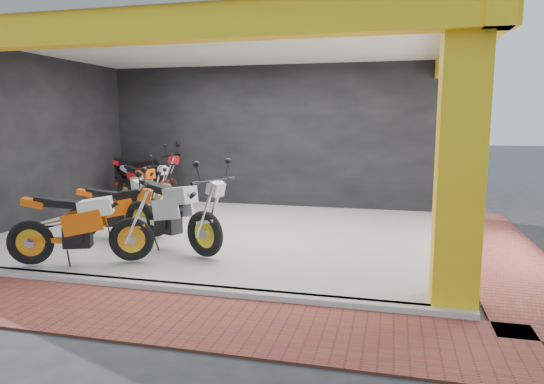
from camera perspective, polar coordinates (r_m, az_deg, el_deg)
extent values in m
plane|color=#2D2D30|center=(7.49, -10.55, -8.64)|extent=(80.00, 80.00, 0.00)
cube|color=white|center=(9.26, -5.40, -4.90)|extent=(8.00, 6.00, 0.10)
cube|color=beige|center=(9.13, -5.72, 17.34)|extent=(8.40, 6.40, 0.20)
cube|color=black|center=(11.99, -0.55, 6.37)|extent=(8.20, 0.20, 3.50)
cube|color=black|center=(11.10, -26.01, 5.36)|extent=(0.20, 6.20, 3.50)
cube|color=yellow|center=(5.80, 21.25, 3.63)|extent=(0.50, 0.50, 3.50)
cube|color=yellow|center=(6.37, -15.32, 18.28)|extent=(8.40, 0.30, 0.40)
cube|color=yellow|center=(8.62, 21.23, 15.34)|extent=(0.30, 6.40, 0.40)
cube|color=white|center=(6.61, -14.30, -10.64)|extent=(8.00, 0.20, 0.10)
cube|color=brown|center=(5.99, -17.91, -13.17)|extent=(9.00, 1.40, 0.03)
cube|color=brown|center=(8.94, 25.23, -6.40)|extent=(1.40, 7.00, 0.03)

